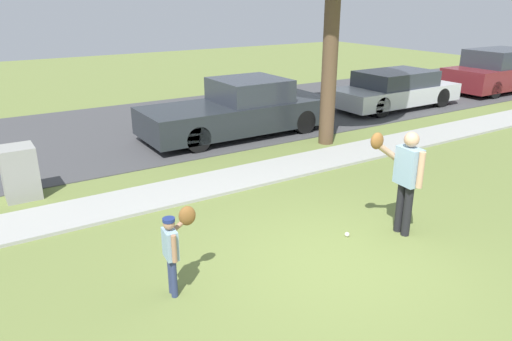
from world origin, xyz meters
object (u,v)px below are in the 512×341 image
Objects in this scene: person_child at (175,242)px; utility_cabinet at (20,172)px; baseball at (347,234)px; parked_pickup_dark at (240,110)px; parked_sedan_silver at (395,90)px; parked_suv_maroon at (498,71)px; person_adult at (405,173)px.

person_child is 1.11× the size of utility_cabinet.
baseball is at bearing -47.41° from utility_cabinet.
parked_sedan_silver is (6.09, 0.11, -0.05)m from parked_pickup_dark.
parked_suv_maroon is at bearing -179.80° from parked_pickup_dark.
parked_sedan_silver is at bearing -0.64° from parked_suv_maroon.
person_child is 0.24× the size of parked_sedan_silver.
parked_pickup_dark is at bearing 75.20° from baseball.
parked_sedan_silver is at bearing 8.31° from utility_cabinet.
parked_pickup_dark is 11.84m from parked_suv_maroon.
parked_pickup_dark reaches higher than utility_cabinet.
utility_cabinet is at bearing 8.31° from parked_sedan_silver.
parked_pickup_dark is 6.09m from parked_sedan_silver.
baseball is at bearing 38.69° from parked_sedan_silver.
utility_cabinet is at bearing -38.87° from person_adult.
baseball is 6.05m from utility_cabinet.
parked_suv_maroon is at bearing 26.02° from person_child.
utility_cabinet is 0.22× the size of parked_sedan_silver.
parked_sedan_silver is at bearing 38.69° from baseball.
person_child is 14.91× the size of baseball.
person_child reaches higher than utility_cabinet.
parked_suv_maroon is (5.75, -0.06, 0.17)m from parked_sedan_silver.
parked_suv_maroon reaches higher than parked_sedan_silver.
person_adult reaches higher than baseball.
person_child is (-3.64, 0.38, -0.31)m from person_adult.
baseball is 0.01× the size of parked_pickup_dark.
person_adult is 9.49m from parked_sedan_silver.
parked_suv_maroon is (13.44, 6.09, 0.75)m from baseball.
utility_cabinet is (-1.22, 4.40, -0.22)m from person_child.
person_adult is 14.20m from parked_suv_maroon.
parked_sedan_silver reaches higher than person_child.
parked_suv_maroon is at bearing 179.36° from parked_sedan_silver.
person_adult is 1.31m from baseball.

